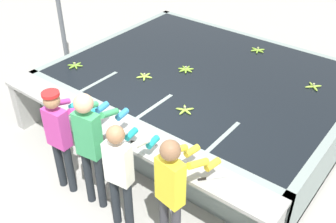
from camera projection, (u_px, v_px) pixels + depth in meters
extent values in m
plane|color=#A3A099|center=(113.00, 187.00, 5.69)|extent=(80.00, 80.00, 0.00)
cube|color=gray|center=(203.00, 113.00, 7.20)|extent=(4.74, 3.78, 0.06)
cube|color=gray|center=(135.00, 145.00, 5.77)|extent=(4.74, 0.12, 0.90)
cube|color=gray|center=(253.00, 57.00, 8.15)|extent=(4.74, 0.12, 0.90)
cube|color=gray|center=(112.00, 57.00, 8.14)|extent=(0.12, 3.78, 0.90)
cube|color=gray|center=(335.00, 144.00, 5.78)|extent=(0.12, 3.78, 0.90)
cube|color=black|center=(205.00, 92.00, 6.94)|extent=(4.50, 3.54, 0.84)
cube|color=gray|center=(102.00, 104.00, 6.67)|extent=(0.06, 0.80, 0.90)
cube|color=gray|center=(155.00, 130.00, 6.07)|extent=(0.06, 0.80, 0.90)
cube|color=gray|center=(221.00, 162.00, 5.47)|extent=(0.06, 0.80, 0.90)
cube|color=#9E9E99|center=(120.00, 131.00, 5.34)|extent=(4.74, 0.45, 0.05)
cube|color=#9E9E99|center=(26.00, 103.00, 6.76)|extent=(0.16, 0.41, 0.85)
cylinder|color=#1E2328|center=(60.00, 164.00, 5.52)|extent=(0.11, 0.11, 0.79)
cylinder|color=#1E2328|center=(70.00, 169.00, 5.43)|extent=(0.11, 0.11, 0.79)
cube|color=#BC388E|center=(57.00, 128.00, 5.09)|extent=(0.33, 0.19, 0.56)
sphere|color=#9E704C|center=(52.00, 101.00, 4.86)|extent=(0.21, 0.21, 0.21)
cylinder|color=red|center=(50.00, 94.00, 4.80)|extent=(0.22, 0.22, 0.04)
cylinder|color=#BC388E|center=(60.00, 103.00, 5.23)|extent=(0.10, 0.31, 0.18)
cylinder|color=#1EA3AD|center=(75.00, 104.00, 5.49)|extent=(0.10, 0.21, 0.08)
cylinder|color=#BC388E|center=(78.00, 110.00, 5.08)|extent=(0.10, 0.31, 0.18)
cylinder|color=#1EA3AD|center=(92.00, 111.00, 5.34)|extent=(0.10, 0.21, 0.08)
cylinder|color=#1E2328|center=(89.00, 177.00, 5.24)|extent=(0.11, 0.11, 0.87)
cylinder|color=#1E2328|center=(100.00, 182.00, 5.16)|extent=(0.11, 0.11, 0.87)
cube|color=#38995B|center=(88.00, 135.00, 4.78)|extent=(0.34, 0.21, 0.62)
sphere|color=tan|center=(83.00, 103.00, 4.53)|extent=(0.24, 0.24, 0.24)
cylinder|color=#38995B|center=(89.00, 106.00, 4.90)|extent=(0.12, 0.32, 0.18)
cylinder|color=teal|center=(102.00, 107.00, 5.17)|extent=(0.11, 0.21, 0.08)
cylinder|color=#38995B|center=(109.00, 113.00, 4.77)|extent=(0.12, 0.32, 0.18)
cylinder|color=teal|center=(122.00, 114.00, 5.04)|extent=(0.11, 0.21, 0.08)
cylinder|color=#1E2328|center=(116.00, 200.00, 4.95)|extent=(0.11, 0.11, 0.79)
cylinder|color=#1E2328|center=(129.00, 206.00, 4.87)|extent=(0.11, 0.11, 0.79)
cube|color=white|center=(118.00, 163.00, 4.53)|extent=(0.34, 0.21, 0.56)
sphere|color=#9E704C|center=(116.00, 135.00, 4.30)|extent=(0.21, 0.21, 0.21)
cylinder|color=white|center=(119.00, 134.00, 4.67)|extent=(0.12, 0.32, 0.18)
cylinder|color=teal|center=(131.00, 134.00, 4.94)|extent=(0.11, 0.21, 0.08)
cylinder|color=white|center=(141.00, 143.00, 4.54)|extent=(0.12, 0.32, 0.18)
cylinder|color=teal|center=(153.00, 142.00, 4.81)|extent=(0.11, 0.21, 0.08)
cylinder|color=#38383D|center=(164.00, 220.00, 4.67)|extent=(0.11, 0.11, 0.83)
cube|color=yellow|center=(170.00, 181.00, 4.21)|extent=(0.34, 0.22, 0.58)
sphere|color=#896042|center=(170.00, 150.00, 3.97)|extent=(0.22, 0.22, 0.22)
cylinder|color=yellow|center=(177.00, 149.00, 4.33)|extent=(0.13, 0.32, 0.18)
cylinder|color=gold|center=(192.00, 151.00, 4.57)|extent=(0.11, 0.21, 0.08)
cylinder|color=yellow|center=(198.00, 164.00, 4.14)|extent=(0.13, 0.32, 0.18)
cylinder|color=gold|center=(213.00, 164.00, 4.37)|extent=(0.11, 0.21, 0.08)
ellipsoid|color=#9EC642|center=(143.00, 75.00, 6.56)|extent=(0.17, 0.09, 0.04)
ellipsoid|color=#9EC642|center=(141.00, 77.00, 6.51)|extent=(0.13, 0.16, 0.04)
ellipsoid|color=#9EC642|center=(144.00, 78.00, 6.48)|extent=(0.13, 0.16, 0.04)
ellipsoid|color=#9EC642|center=(148.00, 77.00, 6.51)|extent=(0.17, 0.09, 0.04)
ellipsoid|color=#9EC642|center=(147.00, 75.00, 6.56)|extent=(0.04, 0.17, 0.04)
cylinder|color=tan|center=(144.00, 75.00, 6.50)|extent=(0.03, 0.03, 0.04)
ellipsoid|color=#7FAD33|center=(186.00, 71.00, 6.68)|extent=(0.12, 0.16, 0.04)
ellipsoid|color=#7FAD33|center=(188.00, 70.00, 6.69)|extent=(0.17, 0.05, 0.04)
ellipsoid|color=#7FAD33|center=(189.00, 69.00, 6.73)|extent=(0.14, 0.15, 0.04)
ellipsoid|color=#7FAD33|center=(187.00, 68.00, 6.76)|extent=(0.06, 0.17, 0.04)
ellipsoid|color=#7FAD33|center=(185.00, 68.00, 6.77)|extent=(0.16, 0.12, 0.04)
ellipsoid|color=#7FAD33|center=(183.00, 69.00, 6.74)|extent=(0.17, 0.09, 0.04)
ellipsoid|color=#7FAD33|center=(183.00, 70.00, 6.70)|extent=(0.09, 0.17, 0.04)
cylinder|color=tan|center=(186.00, 68.00, 6.70)|extent=(0.03, 0.03, 0.04)
ellipsoid|color=#7FAD33|center=(257.00, 51.00, 7.31)|extent=(0.09, 0.17, 0.04)
ellipsoid|color=#7FAD33|center=(260.00, 51.00, 7.32)|extent=(0.17, 0.07, 0.04)
ellipsoid|color=#7FAD33|center=(260.00, 50.00, 7.36)|extent=(0.14, 0.15, 0.04)
ellipsoid|color=#7FAD33|center=(258.00, 49.00, 7.40)|extent=(0.09, 0.17, 0.04)
ellipsoid|color=#7FAD33|center=(255.00, 49.00, 7.39)|extent=(0.17, 0.07, 0.04)
ellipsoid|color=#7FAD33|center=(255.00, 50.00, 7.34)|extent=(0.14, 0.15, 0.04)
cylinder|color=tan|center=(258.00, 48.00, 7.33)|extent=(0.03, 0.03, 0.04)
ellipsoid|color=#93BC3D|center=(181.00, 109.00, 5.71)|extent=(0.17, 0.09, 0.04)
ellipsoid|color=#93BC3D|center=(183.00, 112.00, 5.66)|extent=(0.04, 0.17, 0.04)
ellipsoid|color=#93BC3D|center=(187.00, 112.00, 5.66)|extent=(0.17, 0.08, 0.04)
ellipsoid|color=#93BC3D|center=(188.00, 109.00, 5.71)|extent=(0.12, 0.16, 0.04)
ellipsoid|color=#93BC3D|center=(185.00, 108.00, 5.74)|extent=(0.13, 0.16, 0.04)
cylinder|color=tan|center=(185.00, 108.00, 5.68)|extent=(0.03, 0.03, 0.04)
ellipsoid|color=#93BC3D|center=(317.00, 86.00, 6.26)|extent=(0.14, 0.15, 0.04)
ellipsoid|color=#93BC3D|center=(312.00, 85.00, 6.30)|extent=(0.15, 0.14, 0.04)
ellipsoid|color=#93BC3D|center=(310.00, 87.00, 6.24)|extent=(0.14, 0.15, 0.04)
ellipsoid|color=#93BC3D|center=(315.00, 88.00, 6.21)|extent=(0.15, 0.14, 0.04)
cylinder|color=tan|center=(314.00, 85.00, 6.23)|extent=(0.03, 0.03, 0.04)
ellipsoid|color=#75A333|center=(78.00, 66.00, 6.84)|extent=(0.16, 0.12, 0.04)
ellipsoid|color=#75A333|center=(77.00, 64.00, 6.88)|extent=(0.04, 0.17, 0.04)
ellipsoid|color=#75A333|center=(74.00, 64.00, 6.88)|extent=(0.17, 0.11, 0.04)
ellipsoid|color=#75A333|center=(72.00, 65.00, 6.85)|extent=(0.16, 0.12, 0.04)
ellipsoid|color=#75A333|center=(73.00, 67.00, 6.81)|extent=(0.04, 0.17, 0.04)
ellipsoid|color=#75A333|center=(76.00, 67.00, 6.80)|extent=(0.17, 0.11, 0.04)
cylinder|color=tan|center=(75.00, 64.00, 6.82)|extent=(0.03, 0.03, 0.04)
cube|color=silver|center=(219.00, 177.00, 4.56)|extent=(0.15, 0.17, 0.00)
cube|color=black|center=(202.00, 179.00, 4.53)|extent=(0.08, 0.09, 0.02)
cube|color=silver|center=(150.00, 143.00, 5.08)|extent=(0.19, 0.13, 0.00)
cube|color=black|center=(134.00, 142.00, 5.10)|extent=(0.10, 0.07, 0.02)
cylinder|color=slate|center=(58.00, 2.00, 7.54)|extent=(0.09, 0.09, 3.20)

